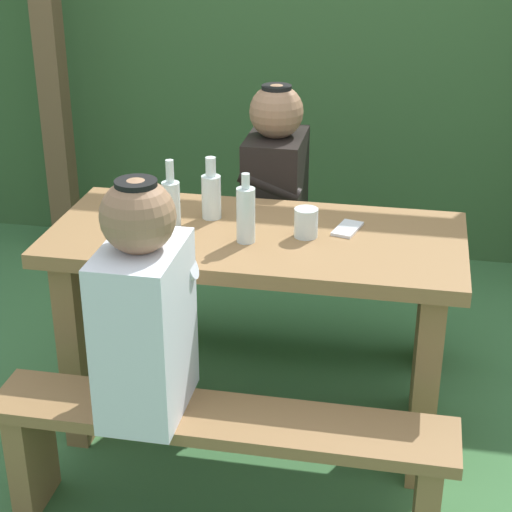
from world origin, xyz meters
The scene contains 13 objects.
ground_plane centered at (0.00, 0.00, 0.00)m, with size 12.00×12.00×0.00m, color #3D703E.
hedge_backdrop centered at (0.00, 2.03, 1.05)m, with size 6.40×0.79×2.10m, color #355A2E.
pergola_post_left centered at (-1.30, 1.37, 1.13)m, with size 0.12×0.12×2.25m, color brown.
picnic_table centered at (0.00, 0.00, 0.52)m, with size 1.40×0.64×0.77m.
bench_near centered at (0.00, -0.56, 0.31)m, with size 1.40×0.24×0.43m.
bench_far centered at (0.00, 0.56, 0.31)m, with size 1.40×0.24×0.43m.
person_white_shirt centered at (-0.22, -0.56, 0.76)m, with size 0.25×0.35×0.72m.
person_black_coat centered at (-0.03, 0.56, 0.76)m, with size 0.25×0.35×0.72m.
drinking_glass centered at (0.17, 0.00, 0.82)m, with size 0.08×0.08×0.10m, color silver.
bottle_left centered at (-0.02, -0.08, 0.87)m, with size 0.06×0.06×0.23m.
bottle_right centered at (-0.18, 0.10, 0.86)m, with size 0.07×0.07×0.22m.
bottle_center centered at (-0.29, 0.00, 0.86)m, with size 0.06×0.06×0.24m.
cell_phone centered at (0.30, 0.08, 0.78)m, with size 0.07×0.14×0.01m, color silver.
Camera 1 is at (0.50, -2.59, 1.90)m, focal length 59.75 mm.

